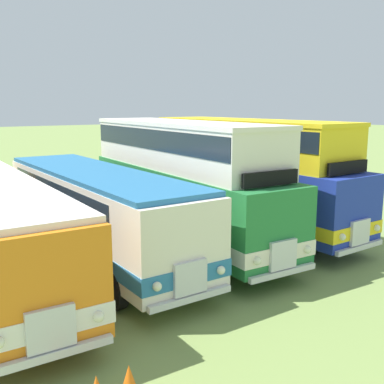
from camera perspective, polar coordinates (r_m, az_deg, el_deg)
The scene contains 5 objects.
ground_plane at distance 15.02m, azimuth -16.94°, elevation -9.45°, with size 200.00×200.00×0.00m, color #7A934C.
bus_fourth_in_row at distance 15.40m, azimuth -11.88°, elevation -1.89°, with size 2.80×11.08×2.99m.
bus_fifth_in_row at distance 16.61m, azimuth -1.25°, elevation 1.77°, with size 2.84×10.65×4.49m.
bus_sixth_in_row at distance 18.68m, azimuth 6.97°, elevation 2.69°, with size 2.92×10.48×4.49m.
cone_near_end at distance 8.80m, azimuth -7.79°, elevation -22.16°, with size 0.36×0.36×0.60m, color orange.
Camera 1 is at (-3.77, -13.63, 5.08)m, focal length 43.03 mm.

